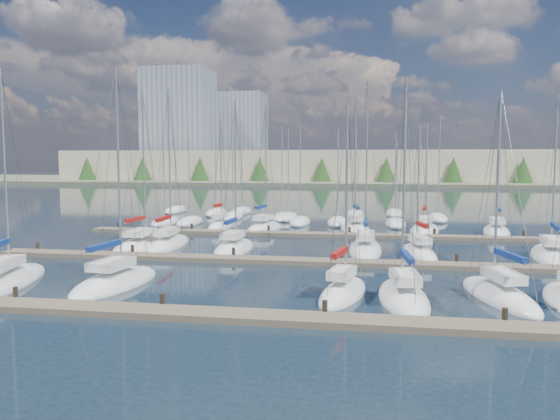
% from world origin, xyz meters
% --- Properties ---
extents(ground, '(400.00, 400.00, 0.00)m').
position_xyz_m(ground, '(0.00, 60.00, 0.00)').
color(ground, '#1A2935').
rests_on(ground, ground).
extents(dock_near, '(44.00, 1.93, 1.10)m').
position_xyz_m(dock_near, '(0.00, 2.01, 0.15)').
color(dock_near, '#6B5E4C').
rests_on(dock_near, ground).
extents(dock_mid, '(44.00, 1.93, 1.10)m').
position_xyz_m(dock_mid, '(0.00, 16.01, 0.15)').
color(dock_mid, '#6B5E4C').
rests_on(dock_mid, ground).
extents(dock_far, '(44.00, 1.93, 1.10)m').
position_xyz_m(dock_far, '(0.00, 30.01, 0.15)').
color(dock_far, '#6B5E4C').
rests_on(dock_far, ground).
extents(sailboat_q, '(3.92, 8.40, 11.80)m').
position_xyz_m(sailboat_q, '(11.49, 35.07, 0.17)').
color(sailboat_q, white).
rests_on(sailboat_q, ground).
extents(sailboat_o, '(3.92, 7.67, 13.80)m').
position_xyz_m(sailboat_o, '(-5.01, 33.64, 0.19)').
color(sailboat_o, white).
rests_on(sailboat_o, ground).
extents(sailboat_n, '(2.12, 6.83, 12.56)m').
position_xyz_m(sailboat_n, '(-10.07, 34.74, 0.20)').
color(sailboat_n, white).
rests_on(sailboat_n, ground).
extents(sailboat_d, '(3.29, 6.80, 11.07)m').
position_xyz_m(sailboat_d, '(4.63, 7.13, 0.19)').
color(sailboat_d, white).
rests_on(sailboat_d, ground).
extents(sailboat_f, '(3.99, 8.45, 11.81)m').
position_xyz_m(sailboat_f, '(12.87, 7.96, 0.18)').
color(sailboat_f, white).
rests_on(sailboat_f, ground).
extents(sailboat_c, '(3.82, 8.30, 13.41)m').
position_xyz_m(sailboat_c, '(-8.74, 7.46, 0.18)').
color(sailboat_c, white).
rests_on(sailboat_c, ground).
extents(sailboat_k, '(2.65, 9.60, 14.40)m').
position_xyz_m(sailboat_k, '(5.64, 22.00, 0.19)').
color(sailboat_k, white).
rests_on(sailboat_k, ground).
extents(sailboat_i, '(2.84, 8.75, 14.10)m').
position_xyz_m(sailboat_i, '(-10.93, 21.63, 0.19)').
color(sailboat_i, white).
rests_on(sailboat_i, ground).
extents(sailboat_m, '(4.52, 9.79, 12.99)m').
position_xyz_m(sailboat_m, '(19.59, 21.40, 0.17)').
color(sailboat_m, white).
rests_on(sailboat_m, ground).
extents(sailboat_r, '(3.58, 8.80, 13.96)m').
position_xyz_m(sailboat_r, '(18.45, 34.84, 0.19)').
color(sailboat_r, white).
rests_on(sailboat_r, ground).
extents(sailboat_p, '(4.08, 9.06, 14.69)m').
position_xyz_m(sailboat_p, '(4.43, 35.14, 0.18)').
color(sailboat_p, white).
rests_on(sailboat_p, ground).
extents(sailboat_j, '(2.78, 7.63, 12.88)m').
position_xyz_m(sailboat_j, '(-4.90, 20.52, 0.18)').
color(sailboat_j, white).
rests_on(sailboat_j, ground).
extents(sailboat_b, '(5.24, 10.40, 13.51)m').
position_xyz_m(sailboat_b, '(-15.36, 6.54, 0.17)').
color(sailboat_b, white).
rests_on(sailboat_b, ground).
extents(sailboat_l, '(3.40, 7.11, 10.70)m').
position_xyz_m(sailboat_l, '(9.71, 20.45, 0.18)').
color(sailboat_l, white).
rests_on(sailboat_l, ground).
extents(sailboat_e, '(3.13, 7.86, 12.37)m').
position_xyz_m(sailboat_e, '(7.82, 6.67, 0.18)').
color(sailboat_e, white).
rests_on(sailboat_e, ground).
extents(sailboat_h, '(3.56, 8.49, 13.96)m').
position_xyz_m(sailboat_h, '(-12.91, 20.69, 0.18)').
color(sailboat_h, white).
rests_on(sailboat_h, ground).
extents(distant_boats, '(36.93, 20.75, 13.30)m').
position_xyz_m(distant_boats, '(-4.34, 43.76, 0.29)').
color(distant_boats, '#9EA0A5').
rests_on(distant_boats, ground).
extents(shoreline, '(400.00, 60.00, 38.00)m').
position_xyz_m(shoreline, '(-13.29, 149.77, 7.44)').
color(shoreline, '#666B51').
rests_on(shoreline, ground).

